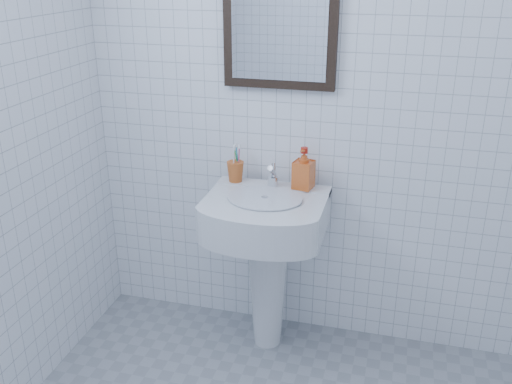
% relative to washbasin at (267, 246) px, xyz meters
% --- Properties ---
extents(wall_back, '(2.20, 0.02, 2.50)m').
position_rel_washbasin_xyz_m(wall_back, '(0.19, 0.22, 0.70)').
color(wall_back, white).
rests_on(wall_back, ground).
extents(washbasin, '(0.53, 0.39, 0.81)m').
position_rel_washbasin_xyz_m(washbasin, '(0.00, 0.00, 0.00)').
color(washbasin, silver).
rests_on(washbasin, ground).
extents(faucet, '(0.05, 0.10, 0.12)m').
position_rel_washbasin_xyz_m(faucet, '(0.00, 0.10, 0.31)').
color(faucet, silver).
rests_on(faucet, washbasin).
extents(toothbrush_cup, '(0.10, 0.10, 0.10)m').
position_rel_washbasin_xyz_m(toothbrush_cup, '(-0.18, 0.12, 0.31)').
color(toothbrush_cup, '#BF5821').
rests_on(toothbrush_cup, washbasin).
extents(soap_dispenser, '(0.10, 0.10, 0.19)m').
position_rel_washbasin_xyz_m(soap_dispenser, '(0.14, 0.11, 0.36)').
color(soap_dispenser, '#BA3D12').
rests_on(soap_dispenser, washbasin).
extents(wall_mirror, '(0.50, 0.04, 0.62)m').
position_rel_washbasin_xyz_m(wall_mirror, '(0.00, 0.20, 1.00)').
color(wall_mirror, black).
rests_on(wall_mirror, wall_back).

